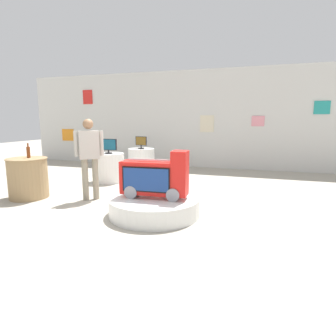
% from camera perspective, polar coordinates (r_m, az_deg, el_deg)
% --- Properties ---
extents(ground_plane, '(30.00, 30.00, 0.00)m').
position_cam_1_polar(ground_plane, '(5.15, -6.24, -8.26)').
color(ground_plane, '#A8A091').
extents(back_wall_display, '(12.74, 0.13, 3.19)m').
position_cam_1_polar(back_wall_display, '(9.60, 5.71, 9.71)').
color(back_wall_display, silver).
rests_on(back_wall_display, ground).
extents(main_display_pedestal, '(1.52, 1.52, 0.30)m').
position_cam_1_polar(main_display_pedestal, '(4.80, -2.75, -7.68)').
color(main_display_pedestal, silver).
rests_on(main_display_pedestal, ground).
extents(novelty_firetruck_tv, '(1.13, 0.43, 0.79)m').
position_cam_1_polar(novelty_firetruck_tv, '(4.67, -2.57, -2.14)').
color(novelty_firetruck_tv, gray).
rests_on(novelty_firetruck_tv, main_display_pedestal).
extents(display_pedestal_left_rear, '(0.78, 0.78, 0.73)m').
position_cam_1_polar(display_pedestal_left_rear, '(7.47, -11.77, 0.11)').
color(display_pedestal_left_rear, silver).
rests_on(display_pedestal_left_rear, ground).
extents(tv_on_left_rear, '(0.45, 0.18, 0.37)m').
position_cam_1_polar(tv_on_left_rear, '(7.40, -11.94, 4.47)').
color(tv_on_left_rear, black).
rests_on(tv_on_left_rear, display_pedestal_left_rear).
extents(display_pedestal_center_rear, '(0.78, 0.78, 0.73)m').
position_cam_1_polar(display_pedestal_center_rear, '(8.57, -5.38, 1.48)').
color(display_pedestal_center_rear, silver).
rests_on(display_pedestal_center_rear, ground).
extents(tv_on_center_rear, '(0.38, 0.19, 0.36)m').
position_cam_1_polar(tv_on_center_rear, '(8.50, -5.45, 5.24)').
color(tv_on_center_rear, black).
rests_on(tv_on_center_rear, display_pedestal_center_rear).
extents(side_table_round, '(0.79, 0.79, 0.82)m').
position_cam_1_polar(side_table_round, '(6.43, -26.34, -1.76)').
color(side_table_round, '#9E7F56').
rests_on(side_table_round, ground).
extents(bottle_on_side_table, '(0.07, 0.07, 0.30)m').
position_cam_1_polar(bottle_on_side_table, '(6.41, -26.30, 2.93)').
color(bottle_on_side_table, brown).
rests_on(bottle_on_side_table, side_table_round).
extents(shopper_browsing_near_truck, '(0.46, 0.39, 1.60)m').
position_cam_1_polar(shopper_browsing_near_truck, '(5.76, -15.56, 2.90)').
color(shopper_browsing_near_truck, gray).
rests_on(shopper_browsing_near_truck, ground).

